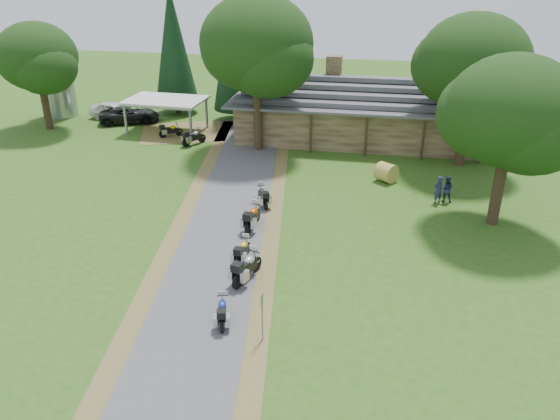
% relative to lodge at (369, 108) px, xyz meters
% --- Properties ---
extents(ground, '(120.00, 120.00, 0.00)m').
position_rel_lodge_xyz_m(ground, '(-6.00, -24.00, -2.45)').
color(ground, '#2B5919').
rests_on(ground, ground).
extents(driveway, '(51.95, 51.95, 0.00)m').
position_rel_lodge_xyz_m(driveway, '(-6.50, -20.00, -2.45)').
color(driveway, '#49494B').
rests_on(driveway, ground).
extents(lodge, '(21.40, 9.40, 4.90)m').
position_rel_lodge_xyz_m(lodge, '(0.00, 0.00, 0.00)').
color(lodge, brown).
rests_on(lodge, ground).
extents(silo, '(3.19, 3.19, 5.88)m').
position_rel_lodge_xyz_m(silo, '(-27.70, 1.45, 0.49)').
color(silo, gray).
rests_on(silo, ground).
extents(carport, '(6.43, 4.45, 2.71)m').
position_rel_lodge_xyz_m(carport, '(-16.41, -1.35, -1.10)').
color(carport, silver).
rests_on(carport, ground).
extents(car_white_sedan, '(3.60, 6.23, 1.95)m').
position_rel_lodge_xyz_m(car_white_sedan, '(-22.37, 1.19, -1.47)').
color(car_white_sedan, white).
rests_on(car_white_sedan, ground).
extents(car_dark_suv, '(4.23, 6.03, 2.12)m').
position_rel_lodge_xyz_m(car_dark_suv, '(-20.60, 0.46, -1.39)').
color(car_dark_suv, black).
rests_on(car_dark_suv, ground).
extents(motorcycle_row_a, '(0.95, 1.74, 1.13)m').
position_rel_lodge_xyz_m(motorcycle_row_a, '(-4.65, -25.54, -1.88)').
color(motorcycle_row_a, navy).
rests_on(motorcycle_row_a, ground).
extents(motorcycle_row_b, '(1.25, 2.19, 1.43)m').
position_rel_lodge_xyz_m(motorcycle_row_b, '(-4.43, -22.29, -1.74)').
color(motorcycle_row_b, '#A6A9AE').
rests_on(motorcycle_row_b, ground).
extents(motorcycle_row_c, '(0.68, 1.80, 1.21)m').
position_rel_lodge_xyz_m(motorcycle_row_c, '(-5.03, -20.73, -1.84)').
color(motorcycle_row_c, gold).
rests_on(motorcycle_row_c, ground).
extents(motorcycle_row_d, '(0.82, 2.09, 1.40)m').
position_rel_lodge_xyz_m(motorcycle_row_d, '(-5.38, -17.24, -1.75)').
color(motorcycle_row_d, '#E1560C').
rests_on(motorcycle_row_d, ground).
extents(motorcycle_row_e, '(1.32, 1.90, 1.25)m').
position_rel_lodge_xyz_m(motorcycle_row_e, '(-5.48, -14.23, -1.83)').
color(motorcycle_row_e, black).
rests_on(motorcycle_row_e, ground).
extents(motorcycle_carport_a, '(1.74, 1.50, 1.19)m').
position_rel_lodge_xyz_m(motorcycle_carport_a, '(-15.59, -2.73, -1.85)').
color(motorcycle_carport_a, '#DDD200').
rests_on(motorcycle_carport_a, ground).
extents(motorcycle_carport_b, '(1.61, 1.95, 1.32)m').
position_rel_lodge_xyz_m(motorcycle_carport_b, '(-13.11, -4.29, -1.79)').
color(motorcycle_carport_b, gray).
rests_on(motorcycle_carport_b, ground).
extents(person_a, '(0.69, 0.66, 1.97)m').
position_rel_lodge_xyz_m(person_a, '(4.61, -11.98, -1.46)').
color(person_a, navy).
rests_on(person_a, ground).
extents(person_b, '(0.56, 0.42, 1.92)m').
position_rel_lodge_xyz_m(person_b, '(5.10, -11.74, -1.49)').
color(person_b, navy).
rests_on(person_b, ground).
extents(hay_bale, '(1.64, 1.66, 1.23)m').
position_rel_lodge_xyz_m(hay_bale, '(1.58, -9.14, -1.84)').
color(hay_bale, olive).
rests_on(hay_bale, ground).
extents(sign_post, '(0.39, 0.06, 2.16)m').
position_rel_lodge_xyz_m(sign_post, '(-2.82, -26.38, -1.37)').
color(sign_post, gray).
rests_on(sign_post, ground).
extents(oak_lodge_left, '(7.99, 7.99, 12.50)m').
position_rel_lodge_xyz_m(oak_lodge_left, '(-7.97, -4.46, 3.80)').
color(oak_lodge_left, black).
rests_on(oak_lodge_left, ground).
extents(oak_lodge_right, '(7.23, 7.23, 11.50)m').
position_rel_lodge_xyz_m(oak_lodge_right, '(6.57, -5.01, 3.30)').
color(oak_lodge_right, black).
rests_on(oak_lodge_right, ground).
extents(oak_driveway, '(6.67, 6.67, 10.17)m').
position_rel_lodge_xyz_m(oak_driveway, '(7.40, -14.25, 2.64)').
color(oak_driveway, black).
rests_on(oak_driveway, ground).
extents(oak_silo, '(6.39, 6.39, 9.64)m').
position_rel_lodge_xyz_m(oak_silo, '(-26.51, -2.52, 2.37)').
color(oak_silo, black).
rests_on(oak_silo, ground).
extents(cedar_near, '(4.14, 4.14, 12.76)m').
position_rel_lodge_xyz_m(cedar_near, '(-11.51, 2.95, 3.93)').
color(cedar_near, black).
rests_on(cedar_near, ground).
extents(cedar_far, '(3.91, 3.91, 11.25)m').
position_rel_lodge_xyz_m(cedar_far, '(-17.62, 4.41, 3.18)').
color(cedar_far, black).
rests_on(cedar_far, ground).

